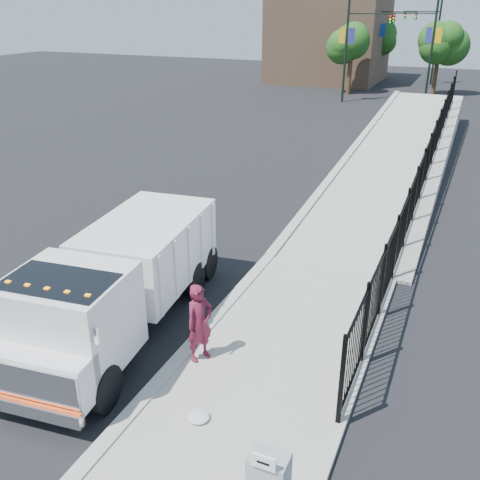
% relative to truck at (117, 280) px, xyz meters
% --- Properties ---
extents(ground, '(120.00, 120.00, 0.00)m').
position_rel_truck_xyz_m(ground, '(1.82, 0.98, -1.35)').
color(ground, black).
rests_on(ground, ground).
extents(sidewalk, '(3.55, 12.00, 0.12)m').
position_rel_truck_xyz_m(sidewalk, '(3.75, -1.02, -1.29)').
color(sidewalk, '#9E998E').
rests_on(sidewalk, ground).
extents(curb, '(0.30, 12.00, 0.16)m').
position_rel_truck_xyz_m(curb, '(1.82, -1.02, -1.27)').
color(curb, '#ADAAA3').
rests_on(curb, ground).
extents(ramp, '(3.95, 24.06, 3.19)m').
position_rel_truck_xyz_m(ramp, '(3.95, 16.98, -1.35)').
color(ramp, '#9E998E').
rests_on(ramp, ground).
extents(iron_fence, '(0.10, 28.00, 1.80)m').
position_rel_truck_xyz_m(iron_fence, '(5.37, 12.98, -0.45)').
color(iron_fence, black).
rests_on(iron_fence, ground).
extents(truck, '(2.97, 7.19, 2.39)m').
position_rel_truck_xyz_m(truck, '(0.00, 0.00, 0.00)').
color(truck, black).
rests_on(truck, ground).
extents(worker, '(0.64, 0.75, 1.73)m').
position_rel_truck_xyz_m(worker, '(2.23, -0.32, -0.36)').
color(worker, maroon).
rests_on(worker, sidewalk).
extents(arrow_sign, '(0.35, 0.04, 0.22)m').
position_rel_truck_xyz_m(arrow_sign, '(4.92, -3.64, 0.13)').
color(arrow_sign, white).
rests_on(arrow_sign, utility_cabinet).
extents(debris, '(0.41, 0.41, 0.10)m').
position_rel_truck_xyz_m(debris, '(3.04, -1.96, -1.18)').
color(debris, silver).
rests_on(debris, sidewalk).
extents(light_pole_0, '(3.77, 0.22, 8.00)m').
position_rel_truck_xyz_m(light_pole_0, '(-2.54, 33.29, 3.02)').
color(light_pole_0, black).
rests_on(light_pole_0, ground).
extents(light_pole_1, '(3.78, 0.22, 8.00)m').
position_rel_truck_xyz_m(light_pole_1, '(2.69, 36.42, 3.02)').
color(light_pole_1, black).
rests_on(light_pole_1, ground).
extents(light_pole_2, '(3.77, 0.22, 8.00)m').
position_rel_truck_xyz_m(light_pole_2, '(-1.95, 43.06, 3.02)').
color(light_pole_2, black).
rests_on(light_pole_2, ground).
extents(light_pole_3, '(3.77, 0.22, 8.00)m').
position_rel_truck_xyz_m(light_pole_3, '(2.19, 46.10, 3.02)').
color(light_pole_3, black).
rests_on(light_pole_3, ground).
extents(tree_0, '(2.96, 2.96, 5.48)m').
position_rel_truck_xyz_m(tree_0, '(-3.27, 37.12, 2.62)').
color(tree_0, '#382314').
rests_on(tree_0, ground).
extents(tree_1, '(2.81, 2.81, 5.40)m').
position_rel_truck_xyz_m(tree_1, '(3.29, 39.65, 2.61)').
color(tree_1, '#382314').
rests_on(tree_1, ground).
extents(tree_2, '(2.94, 2.94, 5.47)m').
position_rel_truck_xyz_m(tree_2, '(-2.70, 47.11, 2.61)').
color(tree_2, '#382314').
rests_on(tree_2, ground).
extents(building, '(10.00, 10.00, 8.00)m').
position_rel_truck_xyz_m(building, '(-7.18, 44.98, 2.65)').
color(building, '#8C664C').
rests_on(building, ground).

